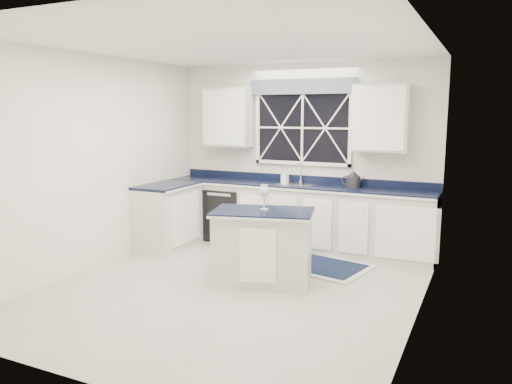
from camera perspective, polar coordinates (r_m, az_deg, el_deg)
The scene contains 13 objects.
ground at distance 5.80m, azimuth -2.58°, elevation -10.90°, with size 4.50×4.50×0.00m, color #A6A6A1.
back_wall at distance 7.53m, azimuth 5.40°, elevation 4.27°, with size 4.00×0.10×2.70m, color white.
base_cabinets at distance 7.36m, azimuth 1.63°, elevation -2.89°, with size 3.99×1.60×0.90m.
countertop at distance 7.30m, azimuth 4.54°, elevation 0.73°, with size 3.98×0.64×0.04m, color black.
dishwasher at distance 7.85m, azimuth -3.04°, elevation -2.44°, with size 0.60×0.58×0.82m, color black.
window at distance 7.46m, azimuth 5.33°, elevation 7.92°, with size 1.65×0.09×1.26m.
upper_cabinets at distance 7.35m, azimuth 5.01°, elevation 8.45°, with size 3.10×0.34×0.90m.
faucet at distance 7.46m, azimuth 5.09°, elevation 2.29°, with size 0.05×0.20×0.30m.
island at distance 5.88m, azimuth 0.79°, elevation -6.19°, with size 1.29×0.97×0.86m.
rug at distance 6.66m, azimuth 6.47°, elevation -8.16°, with size 1.60×1.16×0.02m.
kettle at distance 7.12m, azimuth 11.03°, elevation 1.39°, with size 0.32×0.20×0.23m.
wine_glass at distance 5.79m, azimuth 0.95°, elevation -0.04°, with size 0.12×0.12×0.30m.
soap_bottle at distance 7.46m, azimuth 3.31°, elevation 1.83°, with size 0.09×0.09×0.19m, color silver.
Camera 1 is at (2.56, -4.81, 1.99)m, focal length 35.00 mm.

